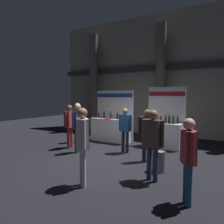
{
  "coord_description": "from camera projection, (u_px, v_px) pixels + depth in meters",
  "views": [
    {
      "loc": [
        3.87,
        -6.55,
        2.16
      ],
      "look_at": [
        -0.49,
        0.45,
        1.5
      ],
      "focal_mm": 35.94,
      "sensor_mm": 36.0,
      "label": 1
    }
  ],
  "objects": [
    {
      "name": "visitor_4",
      "position": [
        188.0,
        154.0,
        4.3
      ],
      "size": [
        0.37,
        0.45,
        1.7
      ],
      "rotation": [
        0.0,
        0.0,
        5.26
      ],
      "color": "navy",
      "rests_on": "ground_plane"
    },
    {
      "name": "visitor_3",
      "position": [
        77.0,
        119.0,
        10.01
      ],
      "size": [
        0.36,
        0.49,
        1.78
      ],
      "rotation": [
        0.0,
        0.0,
        4.35
      ],
      "color": "silver",
      "rests_on": "ground_plane"
    },
    {
      "name": "visitor_2",
      "position": [
        153.0,
        138.0,
        5.51
      ],
      "size": [
        0.63,
        0.33,
        1.78
      ],
      "rotation": [
        0.0,
        0.0,
        6.06
      ],
      "color": "navy",
      "rests_on": "ground_plane"
    },
    {
      "name": "visitor_0",
      "position": [
        78.0,
        124.0,
        8.21
      ],
      "size": [
        0.24,
        0.54,
        1.81
      ],
      "rotation": [
        0.0,
        0.0,
        1.54
      ],
      "color": "#33563D",
      "rests_on": "ground_plane"
    },
    {
      "name": "visitor_8",
      "position": [
        147.0,
        130.0,
        7.17
      ],
      "size": [
        0.47,
        0.45,
        1.67
      ],
      "rotation": [
        0.0,
        0.0,
        3.89
      ],
      "color": "#23232D",
      "rests_on": "ground_plane"
    },
    {
      "name": "hall_colonnade",
      "position": [
        164.0,
        76.0,
        11.52
      ],
      "size": [
        12.84,
        1.05,
        6.31
      ],
      "color": "gray",
      "rests_on": "ground_plane"
    },
    {
      "name": "trash_bin",
      "position": [
        159.0,
        161.0,
        6.26
      ],
      "size": [
        0.39,
        0.39,
        0.58
      ],
      "color": "slate",
      "rests_on": "ground_plane"
    },
    {
      "name": "exhibitor_booth_1",
      "position": [
        164.0,
        132.0,
        9.01
      ],
      "size": [
        1.55,
        0.66,
        2.45
      ],
      "color": "white",
      "rests_on": "ground_plane"
    },
    {
      "name": "exhibitor_booth_0",
      "position": [
        111.0,
        128.0,
        10.24
      ],
      "size": [
        1.93,
        0.73,
        2.32
      ],
      "color": "white",
      "rests_on": "ground_plane"
    },
    {
      "name": "visitor_1",
      "position": [
        82.0,
        139.0,
        5.19
      ],
      "size": [
        0.42,
        0.42,
        1.85
      ],
      "rotation": [
        0.0,
        0.0,
        5.54
      ],
      "color": "silver",
      "rests_on": "ground_plane"
    },
    {
      "name": "ground_plane",
      "position": [
        117.0,
        157.0,
        7.75
      ],
      "size": [
        25.68,
        25.68,
        0.0
      ],
      "primitive_type": "plane",
      "color": "black"
    },
    {
      "name": "visitor_7",
      "position": [
        125.0,
        127.0,
        8.21
      ],
      "size": [
        0.53,
        0.23,
        1.64
      ],
      "rotation": [
        0.0,
        0.0,
        0.04
      ],
      "color": "#23232D",
      "rests_on": "ground_plane"
    },
    {
      "name": "visitor_9",
      "position": [
        70.0,
        122.0,
        8.93
      ],
      "size": [
        0.29,
        0.59,
        1.73
      ],
      "rotation": [
        0.0,
        0.0,
        1.68
      ],
      "color": "maroon",
      "rests_on": "ground_plane"
    }
  ]
}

